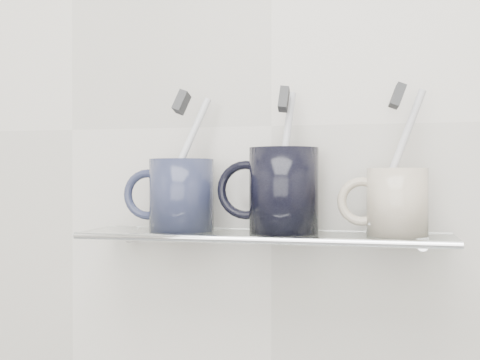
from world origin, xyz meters
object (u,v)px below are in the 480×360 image
(mug_left, at_px, (182,195))
(mug_right, at_px, (397,202))
(shelf_glass, at_px, (263,236))
(mug_center, at_px, (284,190))

(mug_left, height_order, mug_right, mug_left)
(shelf_glass, relative_size, mug_center, 4.33)
(shelf_glass, relative_size, mug_left, 4.95)
(mug_center, bearing_deg, mug_right, 10.36)
(shelf_glass, distance_m, mug_right, 0.18)
(mug_left, distance_m, mug_right, 0.29)
(shelf_glass, bearing_deg, mug_right, 1.62)
(shelf_glass, xyz_separation_m, mug_left, (-0.12, 0.00, 0.05))
(mug_left, relative_size, mug_center, 0.87)
(mug_right, bearing_deg, mug_center, 166.00)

